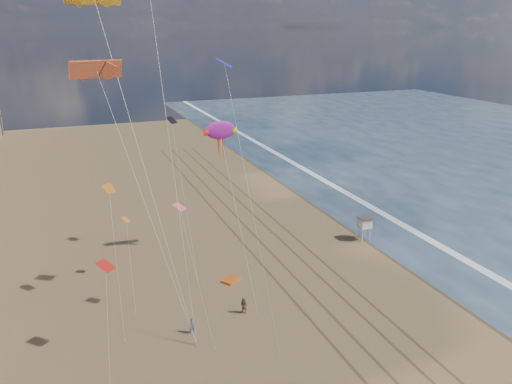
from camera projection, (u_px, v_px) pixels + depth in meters
wet_sand at (345, 208)px, 81.01m from camera, size 260.00×260.00×0.00m
foam at (367, 205)px, 82.45m from camera, size 260.00×260.00×0.00m
tracks at (276, 247)px, 66.52m from camera, size 7.68×120.00×0.01m
lifeguard_stand at (365, 223)px, 67.96m from camera, size 1.80×1.80×3.26m
grounded_kite at (231, 279)px, 57.69m from camera, size 2.57×2.41×0.25m
show_kite at (221, 131)px, 59.56m from camera, size 4.09×8.11×21.63m
kite_flyer_a at (192, 326)px, 47.50m from camera, size 0.65×0.47×1.67m
kite_flyer_b at (244, 306)px, 50.76m from camera, size 1.05×1.09×1.77m
small_kites at (160, 163)px, 49.08m from camera, size 14.48×21.39×18.17m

